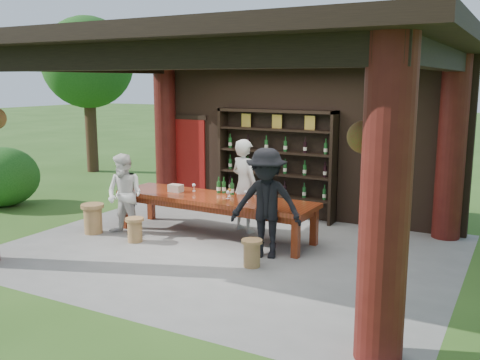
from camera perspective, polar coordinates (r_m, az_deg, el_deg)
The scene contains 14 objects.
ground at distance 9.21m, azimuth -1.19°, elevation -7.45°, with size 90.00×90.00×0.00m, color #2D5119.
pavilion at distance 9.17m, azimuth 0.01°, elevation 6.07°, with size 7.50×6.00×3.60m.
wine_shelf at distance 11.20m, azimuth 3.82°, elevation 1.75°, with size 2.58×0.39×2.27m.
tasting_table at distance 9.86m, azimuth -2.75°, elevation -2.41°, with size 3.89×1.08×0.75m.
stool_near_left at distance 9.78m, azimuth -11.15°, elevation -5.17°, with size 0.33×0.33×0.44m.
stool_near_right at distance 8.35m, azimuth 1.27°, elevation -7.73°, with size 0.33×0.33×0.43m.
stool_far_left at distance 10.48m, azimuth -15.41°, elevation -3.91°, with size 0.43×0.43×0.56m.
host at distance 10.14m, azimuth 0.48°, elevation -0.60°, with size 0.65×0.42×1.77m, color beige.
guest_woman at distance 10.13m, azimuth -12.20°, elevation -1.55°, with size 0.74×0.58×1.53m, color silver.
guest_man at distance 8.64m, azimuth 2.81°, elevation -2.50°, with size 1.16×0.67×1.80m, color black.
table_bottles at distance 10.06m, azimuth -1.63°, elevation -0.58°, with size 0.38×0.13×0.31m.
table_glasses at distance 9.63m, azimuth -0.16°, elevation -1.58°, with size 1.83×0.46×0.15m.
napkin_basket at distance 10.31m, azimuth -6.87°, elevation -0.87°, with size 0.26×0.18×0.14m, color #BF6672.
shrubs at distance 9.18m, azimuth 8.99°, elevation -4.08°, with size 14.34×8.56×1.36m.
Camera 1 is at (4.34, -7.61, 2.85)m, focal length 40.00 mm.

